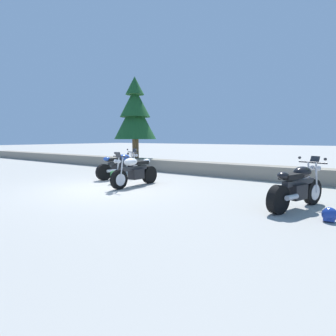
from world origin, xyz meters
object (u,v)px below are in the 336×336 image
(motorcycle_black_far_right, at_px, (298,188))
(rider_helmet, at_px, (330,215))
(pine_tree_far_left, at_px, (135,113))
(motorcycle_white_centre, at_px, (135,172))
(motorcycle_blue_near_left, at_px, (120,166))
(rider_backpack, at_px, (115,177))

(motorcycle_black_far_right, xyz_separation_m, rider_helmet, (0.69, -0.70, -0.35))
(motorcycle_black_far_right, xyz_separation_m, pine_tree_far_left, (-8.60, 4.13, 2.42))
(motorcycle_white_centre, xyz_separation_m, motorcycle_black_far_right, (4.99, -0.03, 0.00))
(motorcycle_black_far_right, relative_size, pine_tree_far_left, 0.47)
(motorcycle_blue_near_left, height_order, rider_helmet, motorcycle_blue_near_left)
(rider_helmet, distance_m, pine_tree_far_left, 10.84)
(rider_helmet, bearing_deg, pine_tree_far_left, 152.52)
(motorcycle_blue_near_left, height_order, motorcycle_black_far_right, same)
(motorcycle_white_centre, bearing_deg, motorcycle_blue_near_left, 148.90)
(motorcycle_blue_near_left, distance_m, motorcycle_black_far_right, 6.74)
(motorcycle_blue_near_left, relative_size, pine_tree_far_left, 0.48)
(motorcycle_white_centre, relative_size, pine_tree_far_left, 0.49)
(motorcycle_black_far_right, height_order, pine_tree_far_left, pine_tree_far_left)
(motorcycle_white_centre, distance_m, motorcycle_black_far_right, 4.99)
(rider_helmet, bearing_deg, motorcycle_white_centre, 172.62)
(motorcycle_white_centre, bearing_deg, motorcycle_black_far_right, -0.40)
(rider_helmet, bearing_deg, rider_backpack, 173.85)
(motorcycle_blue_near_left, height_order, motorcycle_white_centre, same)
(rider_backpack, height_order, rider_helmet, rider_backpack)
(motorcycle_blue_near_left, bearing_deg, rider_helmet, -13.35)
(motorcycle_white_centre, xyz_separation_m, pine_tree_far_left, (-3.61, 4.10, 2.42))
(motorcycle_black_far_right, relative_size, rider_helmet, 7.12)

